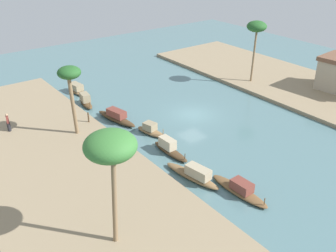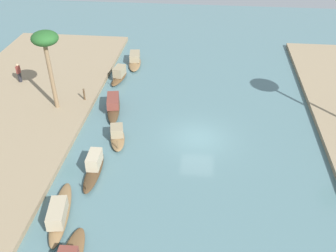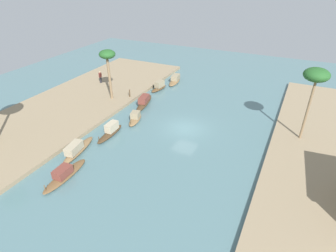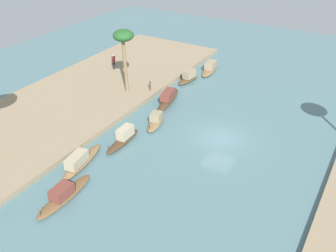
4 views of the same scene
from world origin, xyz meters
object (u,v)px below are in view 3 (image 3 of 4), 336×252
sampan_foreground (144,102)px  sampan_downstream_large (135,118)px  mooring_post (130,93)px  palm_tree_right_tall (316,77)px  person_on_near_bank (100,78)px  palm_tree_left_near (107,57)px  sampan_upstream_small (175,80)px  sampan_open_hull (64,174)px  sampan_midstream (77,149)px  sampan_with_red_awning (111,131)px  sampan_near_left_bank (159,86)px

sampan_foreground → sampan_downstream_large: sampan_foreground is taller
mooring_post → palm_tree_right_tall: palm_tree_right_tall is taller
sampan_foreground → person_on_near_bank: size_ratio=3.06×
palm_tree_left_near → sampan_upstream_small: bearing=154.7°
sampan_open_hull → mooring_post: 16.83m
sampan_foreground → sampan_midstream: size_ratio=1.03×
palm_tree_right_tall → sampan_with_red_awning: bearing=-68.1°
sampan_with_red_awning → mooring_post: bearing=-161.9°
sampan_foreground → person_on_near_bank: (-3.43, -9.35, 0.73)m
sampan_downstream_large → person_on_near_bank: person_on_near_bank is taller
sampan_midstream → palm_tree_right_tall: (-11.53, 18.99, 6.42)m
sampan_near_left_bank → palm_tree_right_tall: bearing=80.5°
person_on_near_bank → palm_tree_right_tall: bearing=92.2°
sampan_with_red_awning → sampan_near_left_bank: sampan_with_red_awning is taller
sampan_upstream_small → person_on_near_bank: person_on_near_bank is taller
person_on_near_bank → sampan_near_left_bank: bearing=114.2°
sampan_open_hull → palm_tree_left_near: (-14.97, -5.77, 5.49)m
sampan_upstream_small → sampan_foreground: bearing=-8.1°
sampan_with_red_awning → mooring_post: 9.37m
sampan_foreground → palm_tree_right_tall: 19.76m
sampan_midstream → palm_tree_left_near: bearing=-169.4°
sampan_midstream → sampan_open_hull: bearing=15.1°
sampan_downstream_large → sampan_near_left_bank: sampan_near_left_bank is taller
sampan_midstream → palm_tree_right_tall: bearing=111.8°
person_on_near_bank → sampan_midstream: bearing=40.6°
sampan_midstream → palm_tree_left_near: size_ratio=0.82×
sampan_near_left_bank → palm_tree_left_near: palm_tree_left_near is taller
sampan_near_left_bank → mooring_post: (4.73, -1.95, 0.38)m
sampan_with_red_awning → sampan_near_left_bank: bearing=-176.5°
sampan_open_hull → sampan_near_left_bank: 21.20m
palm_tree_right_tall → sampan_foreground: bearing=-92.4°
sampan_foreground → sampan_upstream_small: 9.29m
sampan_with_red_awning → palm_tree_left_near: size_ratio=0.67×
sampan_foreground → sampan_with_red_awning: sampan_with_red_awning is taller
person_on_near_bank → mooring_post: person_on_near_bank is taller
sampan_foreground → palm_tree_left_near: size_ratio=0.84×
sampan_downstream_large → palm_tree_right_tall: (-3.47, 17.44, 6.50)m
sampan_near_left_bank → sampan_upstream_small: (-3.78, 0.79, -0.10)m
sampan_open_hull → sampan_near_left_bank: size_ratio=1.53×
sampan_midstream → palm_tree_left_near: (-11.66, -4.25, 5.39)m
sampan_midstream → person_on_near_bank: bearing=-159.6°
sampan_with_red_awning → person_on_near_bank: bearing=-140.8°
sampan_downstream_large → person_on_near_bank: size_ratio=1.97×
sampan_downstream_large → mooring_post: size_ratio=3.46×
sampan_open_hull → sampan_upstream_small: 24.92m
sampan_foreground → sampan_near_left_bank: 5.55m
sampan_foreground → sampan_upstream_small: size_ratio=1.31×
sampan_midstream → person_on_near_bank: size_ratio=2.98×
sampan_foreground → sampan_upstream_small: (-9.29, 0.12, -0.05)m
sampan_near_left_bank → palm_tree_left_near: bearing=-23.9°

